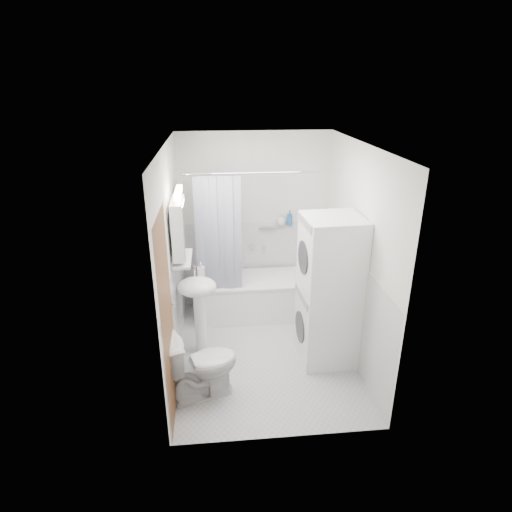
{
  "coord_description": "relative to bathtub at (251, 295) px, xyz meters",
  "views": [
    {
      "loc": [
        -0.53,
        -4.2,
        2.98
      ],
      "look_at": [
        -0.09,
        0.15,
        1.18
      ],
      "focal_mm": 30.0,
      "sensor_mm": 36.0,
      "label": 1
    }
  ],
  "objects": [
    {
      "name": "wainscot",
      "position": [
        0.08,
        -0.63,
        0.3
      ],
      "size": [
        1.98,
        2.58,
        2.58
      ],
      "color": "white",
      "rests_on": "ground"
    },
    {
      "name": "shampoo_a",
      "position": [
        0.43,
        0.32,
        0.93
      ],
      "size": [
        0.13,
        0.17,
        0.13
      ],
      "primitive_type": "imported",
      "color": "gray",
      "rests_on": "shower_caddy"
    },
    {
      "name": "towel",
      "position": [
        -0.86,
        -0.19,
        1.13
      ],
      "size": [
        0.07,
        0.35,
        0.85
      ],
      "color": "#5F1C14",
      "rests_on": "room_walls"
    },
    {
      "name": "shelf_cup",
      "position": [
        -0.81,
        -0.7,
        0.97
      ],
      "size": [
        0.1,
        0.09,
        0.1
      ],
      "primitive_type": "imported",
      "color": "gray",
      "rests_on": "shelf"
    },
    {
      "name": "shampoo_b",
      "position": [
        0.55,
        0.32,
        0.9
      ],
      "size": [
        0.08,
        0.21,
        0.08
      ],
      "primitive_type": "imported",
      "color": "#265B9B",
      "rests_on": "shower_caddy"
    },
    {
      "name": "room_walls",
      "position": [
        0.08,
        -0.92,
        1.19
      ],
      "size": [
        2.6,
        2.6,
        2.6
      ],
      "color": "silver",
      "rests_on": "ground"
    },
    {
      "name": "medicine_cabinet",
      "position": [
        -0.83,
        -0.82,
        1.27
      ],
      "size": [
        0.13,
        0.5,
        0.71
      ],
      "color": "white",
      "rests_on": "room_walls"
    },
    {
      "name": "soap_pump",
      "position": [
        -0.63,
        -0.67,
        0.65
      ],
      "size": [
        0.08,
        0.17,
        0.08
      ],
      "primitive_type": "imported",
      "color": "gray",
      "rests_on": "sink"
    },
    {
      "name": "shower_curtain",
      "position": [
        -0.42,
        -0.27,
        0.95
      ],
      "size": [
        0.55,
        0.02,
        1.45
      ],
      "color": "#141E47",
      "rests_on": "curtain_rod"
    },
    {
      "name": "door",
      "position": [
        -0.87,
        -1.47,
        0.7
      ],
      "size": [
        0.05,
        2.0,
        2.0
      ],
      "color": "brown",
      "rests_on": "ground"
    },
    {
      "name": "sink",
      "position": [
        -0.68,
        -0.8,
        0.41
      ],
      "size": [
        0.44,
        0.37,
        1.04
      ],
      "color": "white",
      "rests_on": "ground"
    },
    {
      "name": "bathtub",
      "position": [
        0.0,
        0.0,
        0.0
      ],
      "size": [
        1.4,
        0.67,
        0.54
      ],
      "color": "white",
      "rests_on": "ground"
    },
    {
      "name": "curtain_rod",
      "position": [
        0.0,
        -0.27,
        1.7
      ],
      "size": [
        1.58,
        0.02,
        0.02
      ],
      "primitive_type": "cylinder",
      "rotation": [
        0.0,
        1.57,
        0.0
      ],
      "color": "silver",
      "rests_on": "room_walls"
    },
    {
      "name": "shelf",
      "position": [
        -0.81,
        -0.82,
        0.9
      ],
      "size": [
        0.18,
        0.54,
        0.02
      ],
      "primitive_type": "cube",
      "color": "silver",
      "rests_on": "room_walls"
    },
    {
      "name": "shelf_bottle",
      "position": [
        -0.81,
        -0.97,
        0.95
      ],
      "size": [
        0.07,
        0.18,
        0.07
      ],
      "primitive_type": "imported",
      "color": "gray",
      "rests_on": "shelf"
    },
    {
      "name": "toilet",
      "position": [
        -0.64,
        -1.57,
        0.06
      ],
      "size": [
        0.82,
        0.61,
        0.72
      ],
      "primitive_type": "imported",
      "rotation": [
        0.0,
        0.0,
        1.88
      ],
      "color": "white",
      "rests_on": "ground"
    },
    {
      "name": "washer_dryer",
      "position": [
        0.76,
        -1.06,
        0.55
      ],
      "size": [
        0.64,
        0.63,
        1.69
      ],
      "rotation": [
        0.0,
        0.0,
        0.05
      ],
      "color": "white",
      "rests_on": "ground"
    },
    {
      "name": "shower_caddy",
      "position": [
        0.25,
        0.32,
        0.85
      ],
      "size": [
        0.22,
        0.06,
        0.02
      ],
      "primitive_type": "cube",
      "color": "silver",
      "rests_on": "room_walls"
    },
    {
      "name": "tub_spout",
      "position": [
        0.2,
        0.33,
        0.56
      ],
      "size": [
        0.04,
        0.12,
        0.04
      ],
      "primitive_type": "cylinder",
      "rotation": [
        1.57,
        0.0,
        0.0
      ],
      "color": "silver",
      "rests_on": "room_walls"
    },
    {
      "name": "floor",
      "position": [
        0.08,
        -0.92,
        -0.3
      ],
      "size": [
        2.6,
        2.6,
        0.0
      ],
      "primitive_type": "plane",
      "color": "#B3B3B7",
      "rests_on": "ground"
    }
  ]
}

